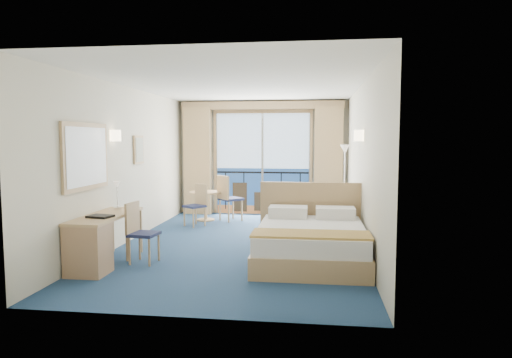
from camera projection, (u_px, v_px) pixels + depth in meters
name	position (u px, v px, depth m)	size (l,w,h in m)	color
floor	(241.00, 244.00, 7.80)	(6.50, 6.50, 0.00)	navy
room_walls	(241.00, 140.00, 7.65)	(4.04, 6.54, 2.72)	beige
balcony_door	(262.00, 166.00, 10.88)	(2.36, 0.03, 2.52)	navy
curtain_left	(198.00, 161.00, 10.92)	(0.65, 0.22, 2.55)	tan
curtain_right	(328.00, 162.00, 10.53)	(0.65, 0.22, 2.55)	tan
pelmet	(262.00, 105.00, 10.64)	(3.80, 0.25, 0.18)	tan
mirror	(86.00, 156.00, 6.43)	(0.05, 1.25, 0.95)	tan
wall_print	(139.00, 150.00, 8.36)	(0.04, 0.42, 0.52)	tan
sconce_left	(115.00, 136.00, 7.29)	(0.18, 0.18, 0.18)	beige
sconce_right	(360.00, 136.00, 7.25)	(0.18, 0.18, 0.18)	beige
bed	(311.00, 241.00, 6.69)	(1.72, 2.04, 1.08)	tan
nightstand	(346.00, 228.00, 7.92)	(0.38, 0.36, 0.50)	#987150
phone	(344.00, 212.00, 7.87)	(0.20, 0.15, 0.09)	silver
armchair	(325.00, 210.00, 9.44)	(0.70, 0.72, 0.66)	#4D515D
floor_lamp	(345.00, 164.00, 9.83)	(0.23, 0.23, 1.67)	silver
desk	(92.00, 243.00, 6.14)	(0.53, 1.53, 0.72)	tan
desk_chair	(139.00, 229.00, 6.60)	(0.43, 0.42, 0.88)	#1E2447
folder	(100.00, 216.00, 6.28)	(0.32, 0.24, 0.03)	black
desk_lamp	(117.00, 189.00, 7.00)	(0.11, 0.11, 0.41)	silver
round_table	(205.00, 199.00, 10.06)	(0.71, 0.71, 0.64)	tan
table_chair_a	(227.00, 195.00, 9.97)	(0.62, 0.62, 1.00)	#1E2447
table_chair_b	(197.00, 202.00, 9.44)	(0.53, 0.53, 0.87)	#1E2447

